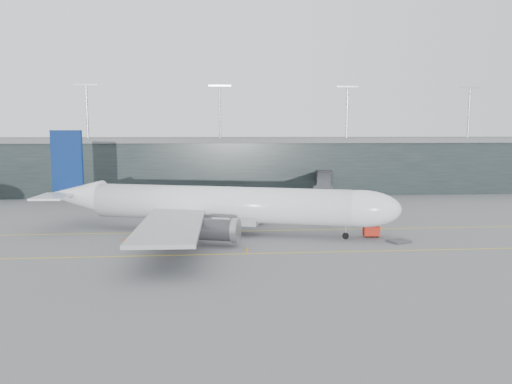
{
  "coord_description": "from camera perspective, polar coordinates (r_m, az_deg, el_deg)",
  "views": [
    {
      "loc": [
        3.18,
        -88.38,
        17.19
      ],
      "look_at": [
        10.36,
        -4.0,
        6.77
      ],
      "focal_mm": 35.0,
      "sensor_mm": 36.0,
      "label": 1
    }
  ],
  "objects": [
    {
      "name": "jet_bridge",
      "position": [
        116.62,
        7.07,
        1.06
      ],
      "size": [
        13.5,
        45.15,
        6.95
      ],
      "rotation": [
        0.0,
        0.0,
        -0.23
      ],
      "color": "#2C2D32",
      "rests_on": "ground"
    },
    {
      "name": "cone_wing_stbd",
      "position": [
        71.85,
        -1.07,
        -6.56
      ],
      "size": [
        0.42,
        0.42,
        0.67
      ],
      "primitive_type": "cone",
      "color": "#D1690B",
      "rests_on": "ground"
    },
    {
      "name": "taxiline_b",
      "position": [
        70.58,
        -7.35,
        -7.13
      ],
      "size": [
        160.0,
        0.25,
        0.02
      ],
      "primitive_type": "cube",
      "color": "gold",
      "rests_on": "ground"
    },
    {
      "name": "ground",
      "position": [
        90.09,
        -6.81,
        -4.03
      ],
      "size": [
        320.0,
        320.0,
        0.0
      ],
      "primitive_type": "plane",
      "color": "#5E5E63",
      "rests_on": "ground"
    },
    {
      "name": "uld_b",
      "position": [
        101.43,
        -7.84,
        -2.25
      ],
      "size": [
        2.27,
        1.93,
        1.86
      ],
      "rotation": [
        0.0,
        0.0,
        -0.15
      ],
      "color": "#39383D",
      "rests_on": "ground"
    },
    {
      "name": "taxiline_a",
      "position": [
        86.17,
        -6.9,
        -4.54
      ],
      "size": [
        160.0,
        0.25,
        0.02
      ],
      "primitive_type": "cube",
      "color": "gold",
      "rests_on": "ground"
    },
    {
      "name": "main_aircraft",
      "position": [
        83.87,
        -4.39,
        -1.46
      ],
      "size": [
        60.39,
        55.58,
        17.31
      ],
      "rotation": [
        0.0,
        0.0,
        -0.3
      ],
      "color": "white",
      "rests_on": "ground"
    },
    {
      "name": "baggage_dolly",
      "position": [
        80.82,
        16.01,
        -5.41
      ],
      "size": [
        3.79,
        3.46,
        0.31
      ],
      "primitive_type": "cube",
      "rotation": [
        0.0,
        0.0,
        0.39
      ],
      "color": "#3B3B41",
      "rests_on": "ground"
    },
    {
      "name": "uld_c",
      "position": [
        100.4,
        -7.14,
        -2.41
      ],
      "size": [
        1.78,
        1.43,
        1.61
      ],
      "rotation": [
        0.0,
        0.0,
        -0.01
      ],
      "color": "#39383D",
      "rests_on": "ground"
    },
    {
      "name": "cone_wing_port",
      "position": [
        99.36,
        -1.34,
        -2.74
      ],
      "size": [
        0.46,
        0.46,
        0.73
      ],
      "primitive_type": "cone",
      "color": "red",
      "rests_on": "ground"
    },
    {
      "name": "taxiline_lead_main",
      "position": [
        109.75,
        -3.85,
        -2.01
      ],
      "size": [
        0.25,
        60.0,
        0.02
      ],
      "primitive_type": "cube",
      "color": "gold",
      "rests_on": "ground"
    },
    {
      "name": "cone_nose",
      "position": [
        89.88,
        14.06,
        -4.03
      ],
      "size": [
        0.38,
        0.38,
        0.61
      ],
      "primitive_type": "cone",
      "color": "#E75C0C",
      "rests_on": "ground"
    },
    {
      "name": "terminal",
      "position": [
        146.72,
        -6.1,
        3.24
      ],
      "size": [
        240.0,
        36.0,
        29.0
      ],
      "color": "black",
      "rests_on": "ground"
    },
    {
      "name": "uld_a",
      "position": [
        100.15,
        -9.65,
        -2.36
      ],
      "size": [
        2.48,
        2.13,
        2.01
      ],
      "rotation": [
        0.0,
        0.0,
        -0.18
      ],
      "color": "#39383D",
      "rests_on": "ground"
    },
    {
      "name": "gse_cart",
      "position": [
        83.61,
        13.03,
        -4.37
      ],
      "size": [
        2.62,
        1.78,
        1.71
      ],
      "rotation": [
        0.0,
        0.0,
        -0.08
      ],
      "color": "#B51A0C",
      "rests_on": "ground"
    },
    {
      "name": "cone_tail",
      "position": [
        81.48,
        -14.89,
        -5.17
      ],
      "size": [
        0.41,
        0.41,
        0.65
      ],
      "primitive_type": "cone",
      "color": "red",
      "rests_on": "ground"
    }
  ]
}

